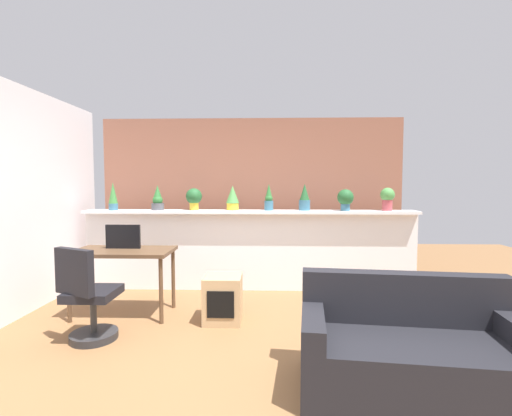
# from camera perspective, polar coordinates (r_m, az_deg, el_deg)

# --- Properties ---
(ground_plane) EXTENTS (12.00, 12.00, 0.00)m
(ground_plane) POSITION_cam_1_polar(r_m,az_deg,el_deg) (3.42, -2.82, -22.08)
(ground_plane) COLOR brown
(divider_wall) EXTENTS (4.62, 0.16, 1.08)m
(divider_wall) POSITION_cam_1_polar(r_m,az_deg,el_deg) (5.16, -1.01, -6.81)
(divider_wall) COLOR white
(divider_wall) RESTS_ON ground
(plant_shelf) EXTENTS (4.62, 0.32, 0.04)m
(plant_shelf) POSITION_cam_1_polar(r_m,az_deg,el_deg) (5.04, -1.04, -0.60)
(plant_shelf) COLOR white
(plant_shelf) RESTS_ON divider_wall
(brick_wall_behind) EXTENTS (4.62, 0.10, 2.50)m
(brick_wall_behind) POSITION_cam_1_polar(r_m,az_deg,el_deg) (5.67, -0.71, 1.36)
(brick_wall_behind) COLOR #935B47
(brick_wall_behind) RESTS_ON ground
(potted_plant_0) EXTENTS (0.12, 0.12, 0.39)m
(potted_plant_0) POSITION_cam_1_polar(r_m,az_deg,el_deg) (5.43, -21.57, 1.72)
(potted_plant_0) COLOR #386B84
(potted_plant_0) RESTS_ON plant_shelf
(potted_plant_1) EXTENTS (0.17, 0.17, 0.35)m
(potted_plant_1) POSITION_cam_1_polar(r_m,az_deg,el_deg) (5.27, -15.22, 1.26)
(potted_plant_1) COLOR #4C4C51
(potted_plant_1) RESTS_ON plant_shelf
(potted_plant_2) EXTENTS (0.22, 0.22, 0.31)m
(potted_plant_2) POSITION_cam_1_polar(r_m,az_deg,el_deg) (5.15, -9.74, 1.63)
(potted_plant_2) COLOR gold
(potted_plant_2) RESTS_ON plant_shelf
(potted_plant_3) EXTENTS (0.18, 0.18, 0.35)m
(potted_plant_3) POSITION_cam_1_polar(r_m,az_deg,el_deg) (5.09, -3.71, 1.67)
(potted_plant_3) COLOR gold
(potted_plant_3) RESTS_ON plant_shelf
(potted_plant_4) EXTENTS (0.12, 0.12, 0.37)m
(potted_plant_4) POSITION_cam_1_polar(r_m,az_deg,el_deg) (5.03, 2.03, 1.41)
(potted_plant_4) COLOR #386B84
(potted_plant_4) RESTS_ON plant_shelf
(potted_plant_5) EXTENTS (0.16, 0.16, 0.37)m
(potted_plant_5) POSITION_cam_1_polar(r_m,az_deg,el_deg) (5.07, 7.65, 1.55)
(potted_plant_5) COLOR #386B84
(potted_plant_5) RESTS_ON plant_shelf
(potted_plant_6) EXTENTS (0.22, 0.22, 0.30)m
(potted_plant_6) POSITION_cam_1_polar(r_m,az_deg,el_deg) (5.11, 13.89, 1.46)
(potted_plant_6) COLOR #386B84
(potted_plant_6) RESTS_ON plant_shelf
(potted_plant_7) EXTENTS (0.19, 0.19, 0.32)m
(potted_plant_7) POSITION_cam_1_polar(r_m,az_deg,el_deg) (5.30, 19.98, 1.54)
(potted_plant_7) COLOR #B7474C
(potted_plant_7) RESTS_ON plant_shelf
(desk) EXTENTS (1.10, 0.60, 0.75)m
(desk) POSITION_cam_1_polar(r_m,az_deg,el_deg) (4.40, -20.15, -7.25)
(desk) COLOR brown
(desk) RESTS_ON ground
(tv_monitor) EXTENTS (0.40, 0.04, 0.27)m
(tv_monitor) POSITION_cam_1_polar(r_m,az_deg,el_deg) (4.45, -20.18, -4.24)
(tv_monitor) COLOR black
(tv_monitor) RESTS_ON desk
(office_chair) EXTENTS (0.51, 0.52, 0.91)m
(office_chair) POSITION_cam_1_polar(r_m,az_deg,el_deg) (3.86, -24.94, -13.17)
(office_chair) COLOR #262628
(office_chair) RESTS_ON ground
(side_cube_shelf) EXTENTS (0.40, 0.41, 0.50)m
(side_cube_shelf) POSITION_cam_1_polar(r_m,az_deg,el_deg) (4.06, -5.23, -14.02)
(side_cube_shelf) COLOR tan
(side_cube_shelf) RESTS_ON ground
(couch) EXTENTS (1.63, 0.92, 0.80)m
(couch) POSITION_cam_1_polar(r_m,az_deg,el_deg) (3.02, 23.18, -20.11)
(couch) COLOR black
(couch) RESTS_ON ground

